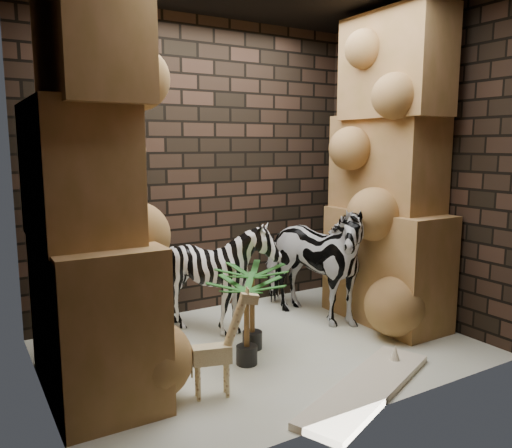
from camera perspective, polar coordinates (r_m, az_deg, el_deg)
floor at (r=4.51m, az=0.81°, el=-13.77°), size 3.50×3.50×0.00m
wall_back at (r=5.27m, az=-6.35°, el=6.27°), size 3.50×0.00×3.50m
wall_front at (r=3.17m, az=12.85°, el=4.41°), size 3.50×0.00×3.50m
wall_left at (r=3.57m, az=-23.86°, el=4.35°), size 0.00×3.00×3.00m
wall_right at (r=5.30m, az=17.28°, el=5.94°), size 0.00×3.00×3.00m
rock_pillar_left at (r=3.63m, az=-18.36°, el=4.72°), size 0.68×1.30×3.00m
rock_pillar_right at (r=5.06m, az=14.76°, el=5.93°), size 0.58×1.25×3.00m
zebra_right at (r=5.02m, az=5.99°, el=-3.07°), size 0.91×1.30×1.40m
zebra_left at (r=4.72m, az=-4.27°, el=-6.49°), size 1.00×1.18×0.97m
giraffe_toy at (r=3.59m, az=-4.99°, el=-13.14°), size 0.42×0.24×0.78m
palm_front at (r=4.38m, az=-0.42°, el=-9.32°), size 0.36×0.36×0.74m
palm_back at (r=4.09m, az=-1.05°, el=-10.90°), size 0.36×0.36×0.70m
surfboard at (r=3.87m, az=12.35°, el=-17.54°), size 1.53×0.92×0.05m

